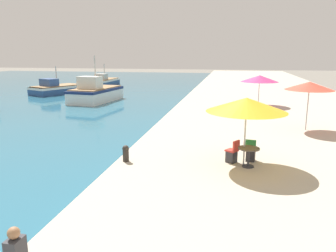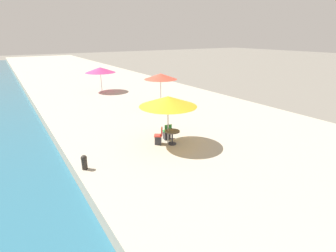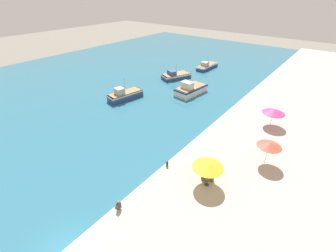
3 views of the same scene
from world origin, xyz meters
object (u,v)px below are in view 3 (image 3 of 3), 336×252
fishing_boat_mid (191,89)px  cafe_chair_left (211,179)px  fishing_boat_far (176,75)px  fishing_boat_near (125,95)px  person_at_quay (118,205)px  cafe_umbrella_striped (274,111)px  cafe_umbrella_pink (208,165)px  fishing_boat_distant (207,66)px  cafe_chair_right (204,177)px  cafe_table (207,181)px  cafe_umbrella_white (270,145)px  mooring_bollard (167,164)px

fishing_boat_mid → cafe_chair_left: (14.30, -18.19, 0.06)m
fishing_boat_mid → fishing_boat_far: (-7.16, 5.06, -0.24)m
fishing_boat_near → person_at_quay: fishing_boat_near is taller
fishing_boat_near → cafe_umbrella_striped: fishing_boat_near is taller
cafe_umbrella_pink → person_at_quay: size_ratio=2.85×
fishing_boat_far → person_at_quay: fishing_boat_far is taller
fishing_boat_near → fishing_boat_distant: fishing_boat_near is taller
fishing_boat_near → fishing_boat_mid: bearing=59.6°
cafe_chair_right → person_at_quay: (-4.03, -7.59, 0.13)m
fishing_boat_far → cafe_umbrella_striped: (22.80, -8.66, 2.15)m
cafe_umbrella_striped → cafe_table: size_ratio=3.76×
cafe_umbrella_pink → cafe_chair_left: 2.10m
fishing_boat_mid → fishing_boat_distant: 16.25m
person_at_quay → cafe_umbrella_striped: bearing=74.9°
fishing_boat_mid → cafe_umbrella_white: 21.45m
fishing_boat_far → cafe_umbrella_white: 30.20m
fishing_boat_near → mooring_bollard: size_ratio=10.06×
fishing_boat_near → cafe_umbrella_white: size_ratio=2.46×
fishing_boat_near → fishing_boat_far: (0.80, 14.23, -0.15)m
fishing_boat_distant → cafe_umbrella_pink: 39.24m
cafe_umbrella_pink → cafe_umbrella_striped: bearing=83.9°
cafe_umbrella_striped → fishing_boat_distant: bearing=137.6°
cafe_umbrella_pink → fishing_boat_far: bearing=131.7°
fishing_boat_mid → cafe_umbrella_striped: size_ratio=2.23×
fishing_boat_far → cafe_umbrella_pink: 31.94m
fishing_boat_distant → cafe_umbrella_striped: fishing_boat_distant is taller
fishing_boat_mid → cafe_umbrella_white: bearing=-27.8°
cafe_umbrella_pink → cafe_chair_right: 2.06m
fishing_boat_mid → cafe_table: size_ratio=8.37×
fishing_boat_far → cafe_umbrella_white: bearing=-10.7°
fishing_boat_mid → cafe_chair_left: bearing=-45.2°
cafe_chair_left → fishing_boat_mid: bearing=137.8°
cafe_table → mooring_bollard: bearing=-176.9°
fishing_boat_distant → cafe_chair_right: size_ratio=7.53×
cafe_chair_right → fishing_boat_distant: bearing=63.1°
fishing_boat_far → fishing_boat_mid: bearing=-11.2°
cafe_umbrella_striped → fishing_boat_mid: bearing=167.0°
cafe_chair_left → person_at_quay: size_ratio=0.88×
cafe_umbrella_white → cafe_table: size_ratio=3.34×
fishing_boat_distant → person_at_quay: (14.74, -41.49, 0.45)m
fishing_boat_near → fishing_boat_far: size_ratio=0.97×
cafe_umbrella_pink → cafe_chair_right: cafe_umbrella_pink is taller
fishing_boat_far → cafe_chair_right: 31.39m
fishing_boat_near → mooring_bollard: (17.44, -9.99, 0.18)m
cafe_umbrella_pink → mooring_bollard: 4.97m
cafe_umbrella_striped → cafe_table: (-1.46, -15.31, -1.64)m
fishing_boat_far → person_at_quay: 35.35m
cafe_table → person_at_quay: (-4.63, -7.18, -0.07)m
cafe_table → person_at_quay: bearing=-122.8°
mooring_bollard → fishing_boat_mid: bearing=116.3°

